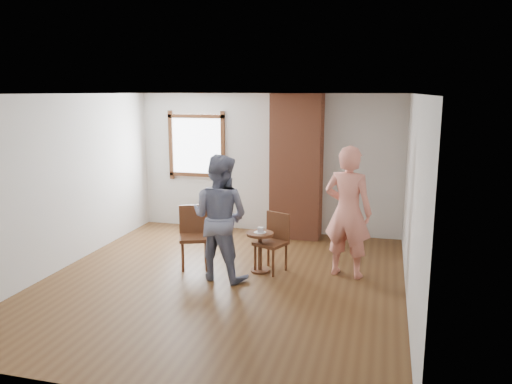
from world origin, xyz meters
TOP-DOWN VIEW (x-y plane):
  - ground at (0.00, 0.00)m, footprint 5.50×5.50m
  - room_shell at (-0.06, 0.61)m, footprint 5.04×5.52m
  - brick_chimney at (0.60, 2.50)m, footprint 0.90×0.50m
  - stoneware_crock at (-1.14, 2.40)m, footprint 0.45×0.45m
  - dark_pot at (-0.93, 2.22)m, footprint 0.22×0.22m
  - dining_chair_left at (-0.62, 0.54)m, footprint 0.57×0.57m
  - dining_chair_right at (0.60, 0.66)m, footprint 0.53×0.53m
  - side_table at (0.42, 0.54)m, footprint 0.40×0.40m
  - cake_plate at (0.42, 0.54)m, footprint 0.18×0.18m
  - cake_slice at (0.43, 0.54)m, footprint 0.08×0.07m
  - man at (-0.06, 0.16)m, footprint 0.98×0.83m
  - person_pink at (1.67, 0.71)m, footprint 0.78×0.61m

SIDE VIEW (x-z plane):
  - ground at x=0.00m, z-range 0.00..0.00m
  - dark_pot at x=-0.93m, z-range 0.00..0.17m
  - stoneware_crock at x=-1.14m, z-range 0.00..0.49m
  - side_table at x=0.42m, z-range 0.10..0.70m
  - dining_chair_right at x=0.60m, z-range 0.05..0.92m
  - dining_chair_left at x=-0.62m, z-range 0.06..0.99m
  - cake_plate at x=0.42m, z-range 0.60..0.61m
  - cake_slice at x=0.43m, z-range 0.61..0.67m
  - man at x=-0.06m, z-range 0.00..1.79m
  - person_pink at x=1.67m, z-range 0.00..1.90m
  - brick_chimney at x=0.60m, z-range 0.00..2.60m
  - room_shell at x=-0.06m, z-range 0.50..3.12m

